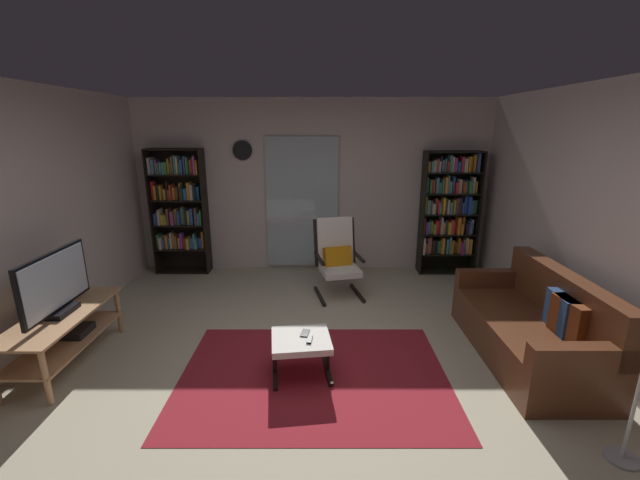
{
  "coord_description": "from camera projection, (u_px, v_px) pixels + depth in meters",
  "views": [
    {
      "loc": [
        0.11,
        -3.28,
        2.18
      ],
      "look_at": [
        0.1,
        1.02,
        0.97
      ],
      "focal_mm": 22.65,
      "sensor_mm": 36.0,
      "label": 1
    }
  ],
  "objects": [
    {
      "name": "bookshelf_near_sofa",
      "position": [
        450.0,
        210.0,
        6.06
      ],
      "size": [
        0.84,
        0.3,
        1.85
      ],
      "color": "black",
      "rests_on": "ground"
    },
    {
      "name": "wall_clock",
      "position": [
        243.0,
        150.0,
        5.97
      ],
      "size": [
        0.29,
        0.03,
        0.29
      ],
      "color": "silver"
    },
    {
      "name": "ottoman",
      "position": [
        301.0,
        344.0,
        3.62
      ],
      "size": [
        0.57,
        0.54,
        0.37
      ],
      "color": "white",
      "rests_on": "ground"
    },
    {
      "name": "ground_plane",
      "position": [
        309.0,
        370.0,
        3.75
      ],
      "size": [
        7.02,
        7.02,
        0.0
      ],
      "primitive_type": "plane",
      "color": "#BBB094"
    },
    {
      "name": "glass_door_panel",
      "position": [
        303.0,
        203.0,
        6.2
      ],
      "size": [
        1.1,
        0.01,
        2.0
      ],
      "primitive_type": "cube",
      "color": "silver"
    },
    {
      "name": "tv_stand",
      "position": [
        66.0,
        329.0,
        3.79
      ],
      "size": [
        0.52,
        1.31,
        0.52
      ],
      "color": "tan",
      "rests_on": "ground"
    },
    {
      "name": "bookshelf_near_tv",
      "position": [
        180.0,
        207.0,
        6.08
      ],
      "size": [
        0.8,
        0.3,
        1.89
      ],
      "color": "black",
      "rests_on": "ground"
    },
    {
      "name": "leather_sofa",
      "position": [
        534.0,
        328.0,
        3.88
      ],
      "size": [
        0.82,
        1.8,
        0.86
      ],
      "color": "#5A301B",
      "rests_on": "ground"
    },
    {
      "name": "cell_phone",
      "position": [
        305.0,
        333.0,
        3.67
      ],
      "size": [
        0.09,
        0.15,
        0.01
      ],
      "primitive_type": "cube",
      "rotation": [
        0.0,
        0.0,
        -0.16
      ],
      "color": "black",
      "rests_on": "ottoman"
    },
    {
      "name": "tv_remote",
      "position": [
        310.0,
        339.0,
        3.55
      ],
      "size": [
        0.06,
        0.15,
        0.02
      ],
      "primitive_type": "cube",
      "rotation": [
        0.0,
        0.0,
        -0.11
      ],
      "color": "black",
      "rests_on": "ottoman"
    },
    {
      "name": "wall_back",
      "position": [
        314.0,
        187.0,
        6.19
      ],
      "size": [
        5.6,
        0.06,
        2.6
      ],
      "primitive_type": "cube",
      "color": "beige",
      "rests_on": "ground"
    },
    {
      "name": "wall_right",
      "position": [
        628.0,
        235.0,
        3.4
      ],
      "size": [
        0.06,
        6.0,
        2.6
      ],
      "primitive_type": "cube",
      "color": "beige",
      "rests_on": "ground"
    },
    {
      "name": "lounge_armchair",
      "position": [
        337.0,
        255.0,
        5.36
      ],
      "size": [
        0.68,
        0.75,
        1.02
      ],
      "color": "black",
      "rests_on": "ground"
    },
    {
      "name": "television",
      "position": [
        56.0,
        285.0,
        3.66
      ],
      "size": [
        0.2,
        0.94,
        0.59
      ],
      "color": "black",
      "rests_on": "tv_stand"
    },
    {
      "name": "area_rug",
      "position": [
        314.0,
        375.0,
        3.67
      ],
      "size": [
        2.41,
        1.73,
        0.01
      ],
      "primitive_type": "cube",
      "color": "maroon",
      "rests_on": "ground"
    }
  ]
}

